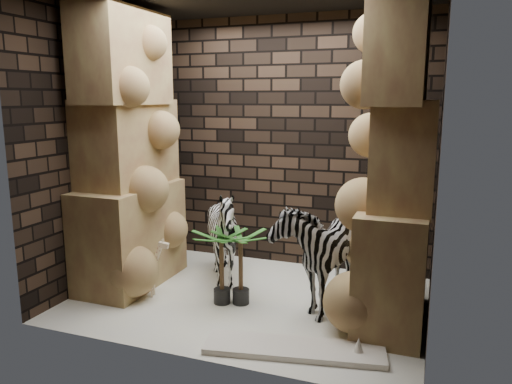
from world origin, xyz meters
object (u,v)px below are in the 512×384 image
at_px(palm_back, 222,267).
at_px(surfboard, 294,349).
at_px(zebra_right, 321,241).
at_px(palm_front, 241,268).
at_px(zebra_left, 224,240).
at_px(giraffe_toy, 144,266).

xyz_separation_m(palm_back, surfboard, (0.95, -0.69, -0.35)).
xyz_separation_m(zebra_right, palm_front, (-0.74, -0.29, -0.27)).
height_order(zebra_left, giraffe_toy, zebra_left).
xyz_separation_m(giraffe_toy, palm_back, (0.84, 0.10, 0.06)).
distance_m(palm_front, palm_back, 0.19).
height_order(palm_back, surfboard, palm_back).
bearing_deg(palm_front, zebra_right, 21.45).
bearing_deg(giraffe_toy, zebra_right, 2.94).
bearing_deg(zebra_right, giraffe_toy, -157.04).
relative_size(zebra_right, palm_back, 1.72).
bearing_deg(palm_front, surfboard, -44.02).
distance_m(zebra_right, giraffe_toy, 1.85).
relative_size(zebra_right, surfboard, 0.88).
relative_size(zebra_left, giraffe_toy, 1.74).
xyz_separation_m(zebra_right, palm_back, (-0.93, -0.35, -0.27)).
xyz_separation_m(zebra_left, palm_front, (0.38, -0.45, -0.13)).
relative_size(giraffe_toy, surfboard, 0.43).
xyz_separation_m(zebra_right, giraffe_toy, (-1.76, -0.45, -0.33)).
height_order(zebra_right, palm_back, zebra_right).
relative_size(zebra_right, zebra_left, 1.17).
relative_size(zebra_left, palm_front, 1.47).
distance_m(zebra_right, palm_front, 0.84).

